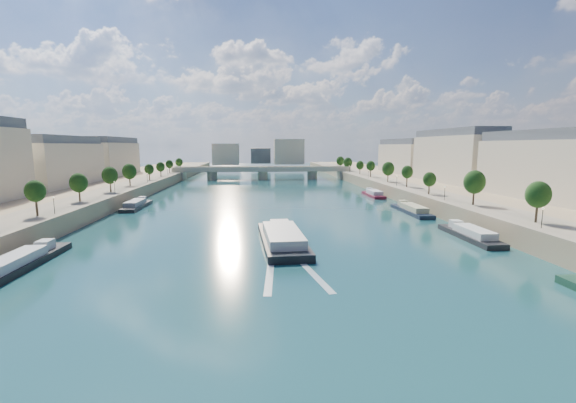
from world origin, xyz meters
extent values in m
plane|color=#0D353A|center=(0.00, 100.00, 0.00)|extent=(700.00, 700.00, 0.00)
cube|color=#9E8460|center=(-72.00, 100.00, 2.50)|extent=(44.00, 520.00, 5.00)
cube|color=#9E8460|center=(72.00, 100.00, 2.50)|extent=(44.00, 520.00, 5.00)
cube|color=gray|center=(-57.00, 100.00, 5.05)|extent=(14.00, 520.00, 0.10)
cube|color=gray|center=(57.00, 100.00, 5.05)|extent=(14.00, 520.00, 0.10)
cylinder|color=#382B1E|center=(-55.00, 66.00, 6.91)|extent=(0.50, 0.50, 3.82)
ellipsoid|color=black|center=(-55.00, 66.00, 10.50)|extent=(4.80, 4.80, 5.52)
cylinder|color=#382B1E|center=(-55.00, 90.00, 6.91)|extent=(0.50, 0.50, 3.82)
ellipsoid|color=black|center=(-55.00, 90.00, 10.50)|extent=(4.80, 4.80, 5.52)
cylinder|color=#382B1E|center=(-55.00, 114.00, 6.91)|extent=(0.50, 0.50, 3.82)
ellipsoid|color=black|center=(-55.00, 114.00, 10.50)|extent=(4.80, 4.80, 5.52)
cylinder|color=#382B1E|center=(-55.00, 138.00, 6.91)|extent=(0.50, 0.50, 3.82)
ellipsoid|color=black|center=(-55.00, 138.00, 10.50)|extent=(4.80, 4.80, 5.52)
cylinder|color=#382B1E|center=(-55.00, 162.00, 6.91)|extent=(0.50, 0.50, 3.82)
ellipsoid|color=black|center=(-55.00, 162.00, 10.50)|extent=(4.80, 4.80, 5.52)
cylinder|color=#382B1E|center=(-55.00, 186.00, 6.91)|extent=(0.50, 0.50, 3.82)
ellipsoid|color=black|center=(-55.00, 186.00, 10.50)|extent=(4.80, 4.80, 5.52)
cylinder|color=#382B1E|center=(-55.00, 210.00, 6.91)|extent=(0.50, 0.50, 3.82)
ellipsoid|color=black|center=(-55.00, 210.00, 10.50)|extent=(4.80, 4.80, 5.52)
cylinder|color=#382B1E|center=(-55.00, 234.00, 6.91)|extent=(0.50, 0.50, 3.82)
ellipsoid|color=black|center=(-55.00, 234.00, 10.50)|extent=(4.80, 4.80, 5.52)
cylinder|color=#382B1E|center=(55.00, 50.00, 6.91)|extent=(0.50, 0.50, 3.82)
ellipsoid|color=black|center=(55.00, 50.00, 10.50)|extent=(4.80, 4.80, 5.52)
cylinder|color=#382B1E|center=(55.00, 74.00, 6.91)|extent=(0.50, 0.50, 3.82)
ellipsoid|color=black|center=(55.00, 74.00, 10.50)|extent=(4.80, 4.80, 5.52)
cylinder|color=#382B1E|center=(55.00, 98.00, 6.91)|extent=(0.50, 0.50, 3.82)
ellipsoid|color=black|center=(55.00, 98.00, 10.50)|extent=(4.80, 4.80, 5.52)
cylinder|color=#382B1E|center=(55.00, 122.00, 6.91)|extent=(0.50, 0.50, 3.82)
ellipsoid|color=black|center=(55.00, 122.00, 10.50)|extent=(4.80, 4.80, 5.52)
cylinder|color=#382B1E|center=(55.00, 146.00, 6.91)|extent=(0.50, 0.50, 3.82)
ellipsoid|color=black|center=(55.00, 146.00, 10.50)|extent=(4.80, 4.80, 5.52)
cylinder|color=#382B1E|center=(55.00, 170.00, 6.91)|extent=(0.50, 0.50, 3.82)
ellipsoid|color=black|center=(55.00, 170.00, 10.50)|extent=(4.80, 4.80, 5.52)
cylinder|color=#382B1E|center=(55.00, 194.00, 6.91)|extent=(0.50, 0.50, 3.82)
ellipsoid|color=black|center=(55.00, 194.00, 10.50)|extent=(4.80, 4.80, 5.52)
cylinder|color=#382B1E|center=(55.00, 218.00, 6.91)|extent=(0.50, 0.50, 3.82)
ellipsoid|color=black|center=(55.00, 218.00, 10.50)|extent=(4.80, 4.80, 5.52)
cylinder|color=#382B1E|center=(55.00, 242.00, 6.91)|extent=(0.50, 0.50, 3.82)
ellipsoid|color=black|center=(55.00, 242.00, 10.50)|extent=(4.80, 4.80, 5.52)
cylinder|color=black|center=(-52.50, 70.00, 7.00)|extent=(0.14, 0.14, 4.00)
sphere|color=#FFE5B2|center=(-52.50, 70.00, 9.10)|extent=(0.36, 0.36, 0.36)
cylinder|color=black|center=(-52.50, 110.00, 7.00)|extent=(0.14, 0.14, 4.00)
sphere|color=#FFE5B2|center=(-52.50, 110.00, 9.10)|extent=(0.36, 0.36, 0.36)
cylinder|color=black|center=(-52.50, 150.00, 7.00)|extent=(0.14, 0.14, 4.00)
sphere|color=#FFE5B2|center=(-52.50, 150.00, 9.10)|extent=(0.36, 0.36, 0.36)
cylinder|color=black|center=(-52.50, 190.00, 7.00)|extent=(0.14, 0.14, 4.00)
sphere|color=#FFE5B2|center=(-52.50, 190.00, 9.10)|extent=(0.36, 0.36, 0.36)
cylinder|color=black|center=(52.50, 45.00, 7.00)|extent=(0.14, 0.14, 4.00)
sphere|color=#FFE5B2|center=(52.50, 45.00, 9.10)|extent=(0.36, 0.36, 0.36)
cylinder|color=black|center=(52.50, 85.00, 7.00)|extent=(0.14, 0.14, 4.00)
sphere|color=#FFE5B2|center=(52.50, 85.00, 9.10)|extent=(0.36, 0.36, 0.36)
cylinder|color=black|center=(52.50, 125.00, 7.00)|extent=(0.14, 0.14, 4.00)
sphere|color=#FFE5B2|center=(52.50, 125.00, 9.10)|extent=(0.36, 0.36, 0.36)
cylinder|color=black|center=(52.50, 165.00, 7.00)|extent=(0.14, 0.14, 4.00)
sphere|color=#FFE5B2|center=(52.50, 165.00, 9.10)|extent=(0.36, 0.36, 0.36)
cylinder|color=black|center=(52.50, 205.00, 7.00)|extent=(0.14, 0.14, 4.00)
sphere|color=#FFE5B2|center=(52.50, 205.00, 9.10)|extent=(0.36, 0.36, 0.36)
cube|color=beige|center=(-85.00, 141.00, 15.00)|extent=(16.00, 52.00, 20.00)
cube|color=#474C54|center=(-85.00, 141.00, 26.60)|extent=(14.72, 50.44, 3.20)
cube|color=beige|center=(-85.00, 199.00, 15.00)|extent=(16.00, 52.00, 20.00)
cube|color=#474C54|center=(-85.00, 199.00, 26.60)|extent=(14.72, 50.44, 3.20)
cube|color=beige|center=(85.00, 83.00, 15.00)|extent=(16.00, 52.00, 20.00)
cube|color=#474C54|center=(85.00, 83.00, 26.60)|extent=(14.72, 50.44, 3.20)
cube|color=beige|center=(85.00, 141.00, 15.00)|extent=(16.00, 52.00, 20.00)
cube|color=#474C54|center=(85.00, 141.00, 26.60)|extent=(14.72, 50.44, 3.20)
cube|color=beige|center=(85.00, 199.00, 15.00)|extent=(16.00, 52.00, 20.00)
cube|color=#474C54|center=(85.00, 199.00, 26.60)|extent=(14.72, 50.44, 3.20)
cube|color=beige|center=(-30.00, 310.00, 14.00)|extent=(22.00, 18.00, 18.00)
cube|color=beige|center=(25.00, 320.00, 16.00)|extent=(26.00, 20.00, 22.00)
cube|color=#474C54|center=(0.00, 335.00, 12.00)|extent=(18.00, 16.00, 14.00)
cube|color=#C1B79E|center=(0.00, 220.94, 6.20)|extent=(112.00, 11.00, 2.20)
cube|color=#C1B79E|center=(0.00, 215.94, 7.70)|extent=(112.00, 0.80, 0.90)
cube|color=#C1B79E|center=(0.00, 225.94, 7.70)|extent=(112.00, 0.80, 0.90)
cylinder|color=#C1B79E|center=(-32.00, 220.94, 2.50)|extent=(6.40, 6.40, 5.00)
cylinder|color=#C1B79E|center=(0.00, 220.94, 2.50)|extent=(6.40, 6.40, 5.00)
cylinder|color=#C1B79E|center=(32.00, 220.94, 2.50)|extent=(6.40, 6.40, 5.00)
cube|color=#C1B79E|center=(-52.00, 220.94, 2.50)|extent=(6.00, 12.00, 5.00)
cube|color=#C1B79E|center=(52.00, 220.94, 2.50)|extent=(6.00, 12.00, 5.00)
cube|color=black|center=(1.60, 56.89, 0.50)|extent=(10.39, 31.17, 2.20)
cube|color=silver|center=(1.60, 54.43, 2.58)|extent=(8.25, 20.34, 1.98)
cube|color=silver|center=(1.60, 66.12, 2.50)|extent=(4.58, 3.92, 1.80)
cube|color=silver|center=(-1.60, 39.89, 0.02)|extent=(3.00, 26.02, 0.04)
cube|color=silver|center=(4.80, 39.89, 0.02)|extent=(5.70, 25.81, 0.04)
cube|color=black|center=(-45.50, 43.47, 0.30)|extent=(5.00, 27.27, 1.80)
cube|color=#ABB0B8|center=(-45.50, 41.29, 2.00)|extent=(4.10, 15.00, 1.60)
cube|color=#ABB0B8|center=(-45.50, 51.65, 2.10)|extent=(2.50, 3.27, 1.80)
cube|color=#252628|center=(-45.50, 110.13, 0.30)|extent=(5.00, 22.39, 1.80)
cube|color=gray|center=(-45.50, 108.34, 2.00)|extent=(4.10, 12.31, 1.60)
cube|color=gray|center=(-45.50, 116.85, 2.10)|extent=(2.50, 2.69, 1.80)
cube|color=black|center=(45.50, 58.14, 0.30)|extent=(5.00, 21.68, 1.80)
cube|color=silver|center=(45.50, 56.41, 2.00)|extent=(4.10, 11.93, 1.60)
cube|color=silver|center=(45.50, 64.65, 2.10)|extent=(2.50, 2.60, 1.80)
cube|color=#162031|center=(45.50, 92.50, 0.30)|extent=(5.00, 24.30, 1.80)
cube|color=#BDB88E|center=(45.50, 90.55, 2.00)|extent=(4.10, 13.37, 1.60)
cube|color=#BDB88E|center=(45.50, 99.79, 2.10)|extent=(2.50, 2.92, 1.80)
cube|color=maroon|center=(45.50, 132.99, 0.30)|extent=(5.00, 19.53, 1.80)
cube|color=silver|center=(45.50, 131.43, 2.00)|extent=(4.10, 10.74, 1.60)
cube|color=silver|center=(45.50, 138.85, 2.10)|extent=(2.50, 2.34, 1.80)
camera|label=1|loc=(-3.82, -25.55, 21.41)|focal=24.00mm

